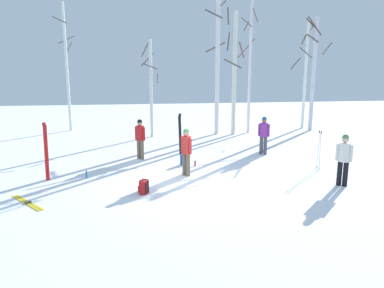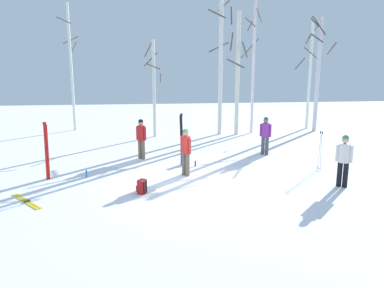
{
  "view_description": "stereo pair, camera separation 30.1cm",
  "coord_description": "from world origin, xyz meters",
  "px_view_note": "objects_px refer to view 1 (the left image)",
  "views": [
    {
      "loc": [
        -2.12,
        -11.13,
        3.7
      ],
      "look_at": [
        -0.1,
        1.85,
        1.0
      ],
      "focal_mm": 33.26,
      "sensor_mm": 36.0,
      "label": 1
    },
    {
      "loc": [
        -1.82,
        -11.17,
        3.7
      ],
      "look_at": [
        -0.1,
        1.85,
        1.0
      ],
      "focal_mm": 33.26,
      "sensor_mm": 36.0,
      "label": 2
    }
  ],
  "objects_px": {
    "ski_poles_0": "(319,149)",
    "birch_tree_6": "(313,72)",
    "person_0": "(344,157)",
    "ski_pair_planted_1": "(180,134)",
    "birch_tree_3": "(234,72)",
    "water_bottle_0": "(87,175)",
    "water_bottle_1": "(195,164)",
    "backpack_1": "(144,187)",
    "person_2": "(186,149)",
    "birch_tree_0": "(67,67)",
    "ski_pair_lying_0": "(27,203)",
    "person_1": "(140,137)",
    "birch_tree_2": "(217,65)",
    "birch_tree_1": "(151,87)",
    "birch_tree_4": "(250,66)",
    "ski_pair_planted_0": "(46,152)",
    "birch_tree_5": "(305,74)",
    "person_3": "(264,133)",
    "backpack_0": "(184,159)"
  },
  "relations": [
    {
      "from": "ski_pair_planted_1",
      "to": "birch_tree_5",
      "type": "relative_size",
      "value": 0.27
    },
    {
      "from": "ski_pair_planted_1",
      "to": "birch_tree_0",
      "type": "xyz_separation_m",
      "value": [
        -6.07,
        7.54,
        3.04
      ]
    },
    {
      "from": "person_1",
      "to": "water_bottle_1",
      "type": "xyz_separation_m",
      "value": [
        2.12,
        -1.52,
        -0.88
      ]
    },
    {
      "from": "person_0",
      "to": "birch_tree_2",
      "type": "relative_size",
      "value": 0.22
    },
    {
      "from": "water_bottle_1",
      "to": "birch_tree_6",
      "type": "bearing_deg",
      "value": 40.88
    },
    {
      "from": "person_1",
      "to": "birch_tree_5",
      "type": "distance_m",
      "value": 13.05
    },
    {
      "from": "birch_tree_3",
      "to": "water_bottle_0",
      "type": "bearing_deg",
      "value": -133.35
    },
    {
      "from": "person_1",
      "to": "birch_tree_6",
      "type": "distance_m",
      "value": 12.55
    },
    {
      "from": "birch_tree_2",
      "to": "backpack_0",
      "type": "bearing_deg",
      "value": -112.79
    },
    {
      "from": "ski_poles_0",
      "to": "water_bottle_1",
      "type": "distance_m",
      "value": 4.78
    },
    {
      "from": "birch_tree_0",
      "to": "birch_tree_2",
      "type": "height_order",
      "value": "birch_tree_2"
    },
    {
      "from": "person_3",
      "to": "water_bottle_0",
      "type": "distance_m",
      "value": 7.9
    },
    {
      "from": "birch_tree_5",
      "to": "birch_tree_0",
      "type": "bearing_deg",
      "value": 175.21
    },
    {
      "from": "person_2",
      "to": "ski_pair_planted_0",
      "type": "distance_m",
      "value": 4.8
    },
    {
      "from": "birch_tree_1",
      "to": "birch_tree_4",
      "type": "bearing_deg",
      "value": 4.72
    },
    {
      "from": "water_bottle_0",
      "to": "birch_tree_6",
      "type": "xyz_separation_m",
      "value": [
        12.65,
        8.48,
        3.55
      ]
    },
    {
      "from": "person_0",
      "to": "ski_pair_planted_0",
      "type": "bearing_deg",
      "value": 167.68
    },
    {
      "from": "birch_tree_6",
      "to": "backpack_1",
      "type": "bearing_deg",
      "value": -135.78
    },
    {
      "from": "water_bottle_1",
      "to": "birch_tree_5",
      "type": "height_order",
      "value": "birch_tree_5"
    },
    {
      "from": "ski_pair_lying_0",
      "to": "birch_tree_6",
      "type": "xyz_separation_m",
      "value": [
        14.01,
        10.68,
        3.66
      ]
    },
    {
      "from": "ski_poles_0",
      "to": "birch_tree_6",
      "type": "bearing_deg",
      "value": 64.99
    },
    {
      "from": "birch_tree_3",
      "to": "birch_tree_5",
      "type": "bearing_deg",
      "value": 17.72
    },
    {
      "from": "birch_tree_0",
      "to": "birch_tree_6",
      "type": "distance_m",
      "value": 15.19
    },
    {
      "from": "birch_tree_5",
      "to": "birch_tree_2",
      "type": "bearing_deg",
      "value": -167.4
    },
    {
      "from": "backpack_1",
      "to": "birch_tree_1",
      "type": "height_order",
      "value": "birch_tree_1"
    },
    {
      "from": "ski_poles_0",
      "to": "birch_tree_3",
      "type": "xyz_separation_m",
      "value": [
        -1.17,
        8.05,
        2.85
      ]
    },
    {
      "from": "person_0",
      "to": "ski_pair_planted_0",
      "type": "height_order",
      "value": "ski_pair_planted_0"
    },
    {
      "from": "person_1",
      "to": "birch_tree_6",
      "type": "bearing_deg",
      "value": 28.94
    },
    {
      "from": "person_0",
      "to": "ski_pair_planted_1",
      "type": "height_order",
      "value": "ski_pair_planted_1"
    },
    {
      "from": "birch_tree_2",
      "to": "birch_tree_5",
      "type": "distance_m",
      "value": 6.3
    },
    {
      "from": "ski_pair_lying_0",
      "to": "birch_tree_2",
      "type": "distance_m",
      "value": 13.63
    },
    {
      "from": "birch_tree_2",
      "to": "ski_poles_0",
      "type": "bearing_deg",
      "value": -75.82
    },
    {
      "from": "person_0",
      "to": "birch_tree_4",
      "type": "bearing_deg",
      "value": 89.41
    },
    {
      "from": "person_2",
      "to": "birch_tree_0",
      "type": "distance_m",
      "value": 12.81
    },
    {
      "from": "person_0",
      "to": "ski_poles_0",
      "type": "bearing_deg",
      "value": 84.03
    },
    {
      "from": "person_2",
      "to": "water_bottle_0",
      "type": "xyz_separation_m",
      "value": [
        -3.51,
        0.19,
        -0.85
      ]
    },
    {
      "from": "person_3",
      "to": "birch_tree_2",
      "type": "bearing_deg",
      "value": 99.24
    },
    {
      "from": "ski_poles_0",
      "to": "backpack_1",
      "type": "bearing_deg",
      "value": -165.18
    },
    {
      "from": "person_3",
      "to": "ski_pair_planted_1",
      "type": "height_order",
      "value": "ski_pair_planted_1"
    },
    {
      "from": "person_1",
      "to": "birch_tree_3",
      "type": "height_order",
      "value": "birch_tree_3"
    },
    {
      "from": "backpack_0",
      "to": "birch_tree_3",
      "type": "height_order",
      "value": "birch_tree_3"
    },
    {
      "from": "water_bottle_0",
      "to": "birch_tree_2",
      "type": "bearing_deg",
      "value": 51.49
    },
    {
      "from": "ski_pair_planted_0",
      "to": "birch_tree_6",
      "type": "distance_m",
      "value": 16.53
    },
    {
      "from": "person_0",
      "to": "ski_pair_planted_1",
      "type": "bearing_deg",
      "value": 131.09
    },
    {
      "from": "backpack_0",
      "to": "birch_tree_2",
      "type": "xyz_separation_m",
      "value": [
        2.86,
        6.8,
        3.83
      ]
    },
    {
      "from": "ski_pair_planted_1",
      "to": "birch_tree_6",
      "type": "xyz_separation_m",
      "value": [
        8.93,
        5.22,
        2.76
      ]
    },
    {
      "from": "birch_tree_4",
      "to": "backpack_0",
      "type": "bearing_deg",
      "value": -124.95
    },
    {
      "from": "ski_pair_planted_1",
      "to": "water_bottle_1",
      "type": "height_order",
      "value": "ski_pair_planted_1"
    },
    {
      "from": "person_0",
      "to": "water_bottle_0",
      "type": "xyz_separation_m",
      "value": [
        -8.41,
        2.12,
        -0.85
      ]
    },
    {
      "from": "birch_tree_1",
      "to": "person_0",
      "type": "bearing_deg",
      "value": -59.97
    }
  ]
}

